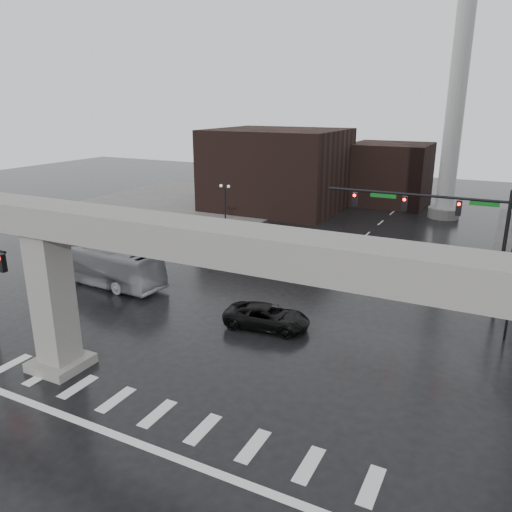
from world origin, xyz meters
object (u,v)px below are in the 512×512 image
Objects in this scene: pickup_truck at (267,317)px; city_bus at (100,263)px; signal_mast_arm at (445,218)px; far_car at (289,246)px.

pickup_truck is 0.47× the size of city_bus.
far_car is (-13.47, 5.17, -5.04)m from signal_mast_arm.
city_bus is (-23.32, -8.19, -4.26)m from signal_mast_arm.
city_bus reaches higher than far_car.
signal_mast_arm is at bearing -48.74° from pickup_truck.
signal_mast_arm reaches higher than far_car.
signal_mast_arm is at bearing -65.86° from city_bus.
signal_mast_arm is 2.32× the size of pickup_truck.
signal_mast_arm reaches higher than pickup_truck.
signal_mast_arm is 1.08× the size of city_bus.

